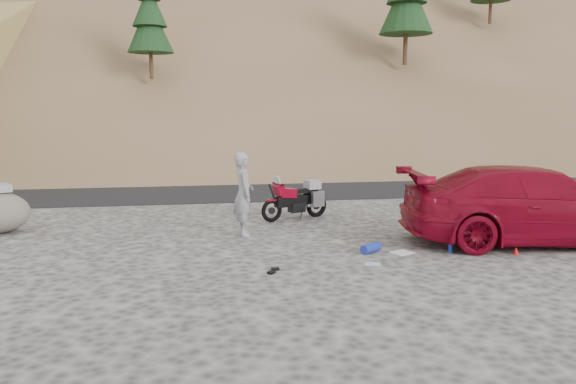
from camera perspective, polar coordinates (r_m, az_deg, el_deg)
name	(u,v)px	position (r m, az deg, el deg)	size (l,w,h in m)	color
ground	(301,243)	(12.18, 1.36, -5.20)	(140.00, 140.00, 0.00)	#3B3937
road	(256,187)	(20.95, -3.28, 0.50)	(120.00, 7.00, 0.05)	black
hillside	(216,18)	(53.19, -7.36, 17.17)	(120.00, 73.00, 46.72)	brown
motorcycle	(298,200)	(14.75, 1.01, -0.79)	(1.90, 1.02, 1.20)	black
man	(244,235)	(13.02, -4.50, -4.34)	(0.70, 0.46, 1.91)	gray
red_car	(533,242)	(13.34, 23.64, -4.72)	(2.32, 5.70, 1.65)	maroon
gear_white_cloth	(402,253)	(11.59, 11.53, -6.04)	(0.40, 0.36, 0.01)	white
gear_blue_mat	(371,248)	(11.48, 8.41, -5.65)	(0.19, 0.19, 0.48)	#1C30A9
gear_bottle	(450,247)	(11.82, 16.16, -5.35)	(0.09, 0.09, 0.24)	#1C30A9
gear_funnel	(516,250)	(12.12, 22.15, -5.53)	(0.12, 0.12, 0.15)	red
gear_glove_a	(275,269)	(10.17, -1.29, -7.83)	(0.14, 0.10, 0.04)	black
gear_glove_b	(271,272)	(9.96, -1.70, -8.17)	(0.13, 0.10, 0.04)	black
gear_blue_cloth	(373,264)	(10.68, 8.60, -7.22)	(0.29, 0.21, 0.01)	#99BDED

